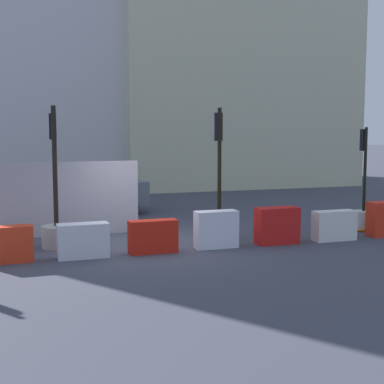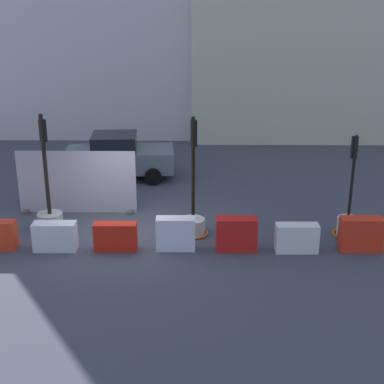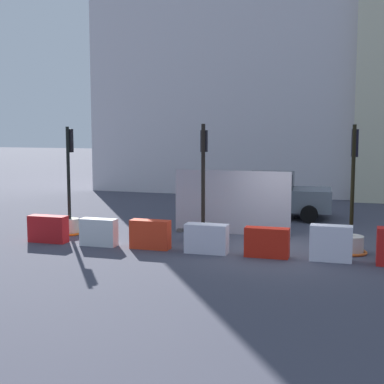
{
  "view_description": "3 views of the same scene",
  "coord_description": "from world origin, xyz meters",
  "px_view_note": "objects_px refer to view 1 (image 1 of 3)",
  "views": [
    {
      "loc": [
        -3.21,
        -13.73,
        2.94
      ],
      "look_at": [
        1.33,
        0.3,
        1.22
      ],
      "focal_mm": 53.94,
      "sensor_mm": 36.0,
      "label": 1
    },
    {
      "loc": [
        2.16,
        -14.08,
        6.25
      ],
      "look_at": [
        1.97,
        -0.14,
        1.34
      ],
      "focal_mm": 50.77,
      "sensor_mm": 36.0,
      "label": 2
    },
    {
      "loc": [
        2.24,
        -14.82,
        3.33
      ],
      "look_at": [
        -2.4,
        0.15,
        1.46
      ],
      "focal_mm": 51.81,
      "sensor_mm": 36.0,
      "label": 3
    }
  ],
  "objects_px": {
    "traffic_light_2": "(219,218)",
    "construction_barrier_7": "(334,226)",
    "construction_barrier_4": "(153,237)",
    "construction_barrier_6": "(277,226)",
    "traffic_light_1": "(56,222)",
    "construction_barrier_3": "(83,241)",
    "construction_barrier_2": "(7,244)",
    "construction_barrier_5": "(216,229)",
    "car_grey_saloon": "(83,190)",
    "traffic_light_3": "(363,213)"
  },
  "relations": [
    {
      "from": "traffic_light_1",
      "to": "construction_barrier_3",
      "type": "height_order",
      "value": "traffic_light_1"
    },
    {
      "from": "traffic_light_2",
      "to": "construction_barrier_6",
      "type": "height_order",
      "value": "traffic_light_2"
    },
    {
      "from": "construction_barrier_4",
      "to": "construction_barrier_5",
      "type": "relative_size",
      "value": 1.09
    },
    {
      "from": "construction_barrier_4",
      "to": "construction_barrier_6",
      "type": "relative_size",
      "value": 1.05
    },
    {
      "from": "traffic_light_2",
      "to": "construction_barrier_6",
      "type": "distance_m",
      "value": 1.55
    },
    {
      "from": "construction_barrier_6",
      "to": "construction_barrier_3",
      "type": "bearing_deg",
      "value": -179.18
    },
    {
      "from": "car_grey_saloon",
      "to": "construction_barrier_5",
      "type": "bearing_deg",
      "value": -69.21
    },
    {
      "from": "construction_barrier_2",
      "to": "construction_barrier_4",
      "type": "relative_size",
      "value": 0.97
    },
    {
      "from": "construction_barrier_3",
      "to": "construction_barrier_6",
      "type": "height_order",
      "value": "construction_barrier_6"
    },
    {
      "from": "traffic_light_2",
      "to": "construction_barrier_4",
      "type": "height_order",
      "value": "traffic_light_2"
    },
    {
      "from": "construction_barrier_3",
      "to": "construction_barrier_5",
      "type": "distance_m",
      "value": 3.19
    },
    {
      "from": "construction_barrier_5",
      "to": "construction_barrier_7",
      "type": "height_order",
      "value": "construction_barrier_5"
    },
    {
      "from": "construction_barrier_2",
      "to": "construction_barrier_6",
      "type": "height_order",
      "value": "construction_barrier_6"
    },
    {
      "from": "traffic_light_1",
      "to": "traffic_light_3",
      "type": "relative_size",
      "value": 1.18
    },
    {
      "from": "construction_barrier_7",
      "to": "car_grey_saloon",
      "type": "xyz_separation_m",
      "value": [
        -5.56,
        6.34,
        0.42
      ]
    },
    {
      "from": "traffic_light_1",
      "to": "construction_barrier_3",
      "type": "xyz_separation_m",
      "value": [
        0.47,
        -1.29,
        -0.23
      ]
    },
    {
      "from": "construction_barrier_5",
      "to": "construction_barrier_7",
      "type": "distance_m",
      "value": 3.19
    },
    {
      "from": "traffic_light_2",
      "to": "construction_barrier_2",
      "type": "height_order",
      "value": "traffic_light_2"
    },
    {
      "from": "construction_barrier_3",
      "to": "construction_barrier_7",
      "type": "bearing_deg",
      "value": -0.03
    },
    {
      "from": "construction_barrier_5",
      "to": "car_grey_saloon",
      "type": "bearing_deg",
      "value": 110.79
    },
    {
      "from": "construction_barrier_6",
      "to": "construction_barrier_5",
      "type": "bearing_deg",
      "value": 179.33
    },
    {
      "from": "traffic_light_3",
      "to": "construction_barrier_5",
      "type": "height_order",
      "value": "traffic_light_3"
    },
    {
      "from": "construction_barrier_2",
      "to": "construction_barrier_6",
      "type": "bearing_deg",
      "value": 0.17
    },
    {
      "from": "construction_barrier_3",
      "to": "traffic_light_2",
      "type": "bearing_deg",
      "value": 16.79
    },
    {
      "from": "traffic_light_2",
      "to": "car_grey_saloon",
      "type": "relative_size",
      "value": 0.82
    },
    {
      "from": "traffic_light_1",
      "to": "construction_barrier_4",
      "type": "xyz_separation_m",
      "value": [
        2.07,
        -1.29,
        -0.23
      ]
    },
    {
      "from": "construction_barrier_2",
      "to": "construction_barrier_3",
      "type": "height_order",
      "value": "construction_barrier_2"
    },
    {
      "from": "traffic_light_2",
      "to": "construction_barrier_7",
      "type": "height_order",
      "value": "traffic_light_2"
    },
    {
      "from": "traffic_light_3",
      "to": "construction_barrier_3",
      "type": "distance_m",
      "value": 8.06
    },
    {
      "from": "construction_barrier_5",
      "to": "construction_barrier_7",
      "type": "relative_size",
      "value": 0.92
    },
    {
      "from": "traffic_light_2",
      "to": "construction_barrier_5",
      "type": "relative_size",
      "value": 3.27
    },
    {
      "from": "construction_barrier_5",
      "to": "construction_barrier_6",
      "type": "distance_m",
      "value": 1.61
    },
    {
      "from": "traffic_light_1",
      "to": "construction_barrier_4",
      "type": "relative_size",
      "value": 3.01
    },
    {
      "from": "traffic_light_3",
      "to": "construction_barrier_7",
      "type": "xyz_separation_m",
      "value": [
        -1.62,
        -1.1,
        -0.08
      ]
    },
    {
      "from": "construction_barrier_4",
      "to": "construction_barrier_3",
      "type": "bearing_deg",
      "value": -179.78
    },
    {
      "from": "car_grey_saloon",
      "to": "traffic_light_1",
      "type": "bearing_deg",
      "value": -104.24
    },
    {
      "from": "traffic_light_1",
      "to": "construction_barrier_3",
      "type": "bearing_deg",
      "value": -70.12
    },
    {
      "from": "traffic_light_1",
      "to": "construction_barrier_2",
      "type": "distance_m",
      "value": 1.7
    },
    {
      "from": "traffic_light_1",
      "to": "construction_barrier_6",
      "type": "distance_m",
      "value": 5.4
    },
    {
      "from": "construction_barrier_6",
      "to": "construction_barrier_7",
      "type": "distance_m",
      "value": 1.58
    },
    {
      "from": "traffic_light_1",
      "to": "construction_barrier_6",
      "type": "xyz_separation_m",
      "value": [
        5.26,
        -1.22,
        -0.16
      ]
    },
    {
      "from": "traffic_light_1",
      "to": "construction_barrier_2",
      "type": "xyz_separation_m",
      "value": [
        -1.14,
        -1.24,
        -0.22
      ]
    },
    {
      "from": "traffic_light_3",
      "to": "construction_barrier_4",
      "type": "distance_m",
      "value": 6.48
    },
    {
      "from": "construction_barrier_2",
      "to": "construction_barrier_6",
      "type": "xyz_separation_m",
      "value": [
        6.4,
        0.02,
        0.06
      ]
    },
    {
      "from": "construction_barrier_3",
      "to": "construction_barrier_5",
      "type": "height_order",
      "value": "construction_barrier_5"
    },
    {
      "from": "traffic_light_1",
      "to": "construction_barrier_2",
      "type": "relative_size",
      "value": 3.1
    },
    {
      "from": "construction_barrier_3",
      "to": "construction_barrier_5",
      "type": "xyz_separation_m",
      "value": [
        3.18,
        0.09,
        0.06
      ]
    },
    {
      "from": "traffic_light_3",
      "to": "construction_barrier_6",
      "type": "xyz_separation_m",
      "value": [
        -3.2,
        -1.03,
        -0.01
      ]
    },
    {
      "from": "construction_barrier_6",
      "to": "traffic_light_2",
      "type": "bearing_deg",
      "value": 138.28
    },
    {
      "from": "construction_barrier_4",
      "to": "car_grey_saloon",
      "type": "relative_size",
      "value": 0.28
    }
  ]
}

